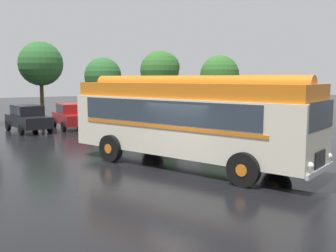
{
  "coord_description": "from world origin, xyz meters",
  "views": [
    {
      "loc": [
        -7.52,
        -11.76,
        3.41
      ],
      "look_at": [
        0.54,
        2.38,
        1.4
      ],
      "focal_mm": 42.0,
      "sensor_mm": 36.0,
      "label": 1
    }
  ],
  "objects_px": {
    "car_mid_left": "(71,116)",
    "car_mid_right": "(115,114)",
    "car_near_left": "(28,118)",
    "vintage_bus": "(188,117)"
  },
  "relations": [
    {
      "from": "car_mid_left",
      "to": "car_mid_right",
      "type": "bearing_deg",
      "value": -5.15
    },
    {
      "from": "car_near_left",
      "to": "car_mid_right",
      "type": "bearing_deg",
      "value": -0.96
    },
    {
      "from": "vintage_bus",
      "to": "car_mid_left",
      "type": "distance_m",
      "value": 13.59
    },
    {
      "from": "car_mid_right",
      "to": "car_near_left",
      "type": "bearing_deg",
      "value": 179.04
    },
    {
      "from": "vintage_bus",
      "to": "car_near_left",
      "type": "height_order",
      "value": "vintage_bus"
    },
    {
      "from": "car_mid_left",
      "to": "car_near_left",
      "type": "bearing_deg",
      "value": -176.45
    },
    {
      "from": "vintage_bus",
      "to": "car_mid_right",
      "type": "relative_size",
      "value": 2.37
    },
    {
      "from": "car_near_left",
      "to": "car_mid_left",
      "type": "height_order",
      "value": "same"
    },
    {
      "from": "vintage_bus",
      "to": "car_near_left",
      "type": "relative_size",
      "value": 2.33
    },
    {
      "from": "vintage_bus",
      "to": "car_mid_left",
      "type": "height_order",
      "value": "vintage_bus"
    }
  ]
}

